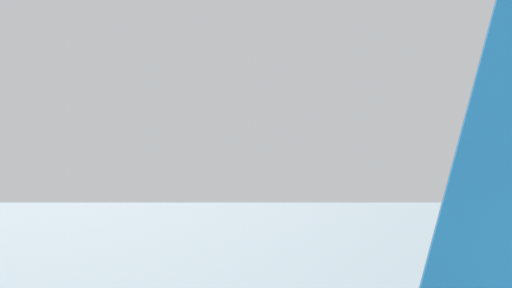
# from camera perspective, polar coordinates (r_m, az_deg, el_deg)

# --- Properties ---
(distant_headland) EXTENTS (985.04, 470.32, 24.57)m
(distant_headland) POSITION_cam_1_polar(r_m,az_deg,el_deg) (1563.70, 7.20, -2.28)
(distant_headland) COLOR #756B56
(distant_headland) RESTS_ON ground_plane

